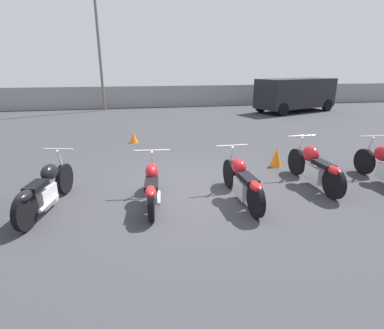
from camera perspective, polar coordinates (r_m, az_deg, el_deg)
The scene contains 10 objects.
ground_plane at distance 6.49m, azimuth -0.18°, elevation -5.18°, with size 60.00×60.00×0.00m, color #38383D.
fence_back at distance 20.32m, azimuth -8.23°, elevation 12.64°, with size 40.00×0.04×1.37m.
light_pole_left at distance 19.59m, azimuth -17.72°, elevation 24.81°, with size 0.70×0.35×8.81m.
motorcycle_slot_1 at distance 6.15m, azimuth -26.14°, elevation -4.23°, with size 0.73×2.12×1.01m.
motorcycle_slot_2 at distance 5.81m, azimuth -7.59°, elevation -3.98°, with size 0.73×1.92×0.94m.
motorcycle_slot_3 at distance 5.99m, azimuth 9.56°, elevation -3.16°, with size 0.69×2.07×0.99m.
motorcycle_slot_4 at distance 7.20m, azimuth 22.34°, elevation -0.39°, with size 0.70×2.12×1.02m.
parked_van at distance 19.15m, azimuth 19.16°, elevation 12.69°, with size 5.28×3.34×1.91m.
traffic_cone_near at distance 10.83m, azimuth -11.03°, elevation 5.04°, with size 0.30×0.30×0.36m.
traffic_cone_far at distance 8.35m, azimuth 15.74°, elevation 1.39°, with size 0.32×0.32×0.52m.
Camera 1 is at (-1.15, -5.85, 2.57)m, focal length 28.00 mm.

